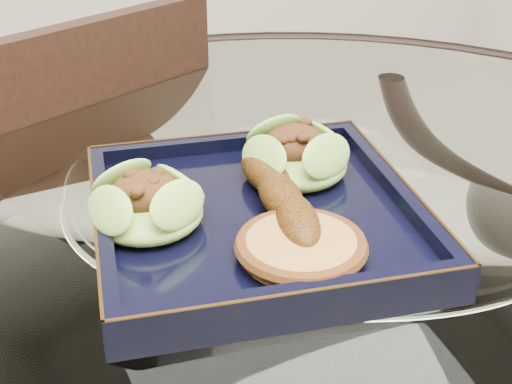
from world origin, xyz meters
name	(u,v)px	position (x,y,z in m)	size (l,w,h in m)	color
dining_table	(307,359)	(0.00, 0.00, 0.60)	(1.13, 1.13, 0.77)	white
dining_chair	(166,311)	(-0.06, 0.27, 0.48)	(0.48, 0.48, 0.86)	black
navy_plate	(256,222)	(-0.06, 0.00, 0.77)	(0.27, 0.27, 0.02)	black
lettuce_wrap_left	(147,207)	(-0.14, 0.02, 0.80)	(0.09, 0.09, 0.03)	#61942B
lettuce_wrap_right	(296,158)	(0.01, 0.05, 0.80)	(0.10, 0.10, 0.03)	#5A942B
roasted_plantain	(281,196)	(-0.04, -0.01, 0.80)	(0.16, 0.03, 0.03)	#61350A
crumb_patty	(301,249)	(-0.05, -0.07, 0.79)	(0.09, 0.09, 0.02)	#A27236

